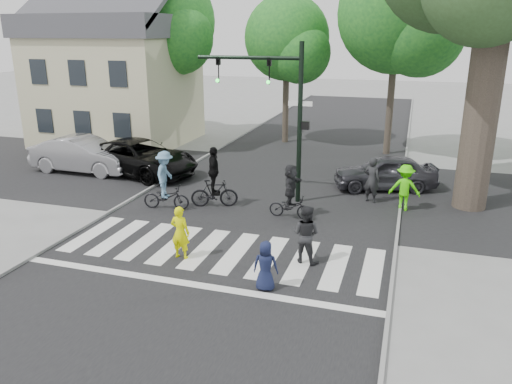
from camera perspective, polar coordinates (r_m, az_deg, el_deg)
ground at (r=14.37m, az=-5.55°, el=-8.27°), size 120.00×120.00×0.00m
road_stem at (r=18.70m, az=0.37°, el=-1.85°), size 10.00×70.00×0.01m
road_cross at (r=21.44m, az=2.72°, el=0.73°), size 70.00×10.00×0.01m
curb_left at (r=20.66m, az=-13.14°, el=-0.27°), size 0.10×70.00×0.10m
curb_right at (r=17.96m, az=15.99°, el=-3.26°), size 0.10×70.00×0.10m
crosswalk at (r=14.91m, az=-4.56°, el=-7.19°), size 10.00×3.85×0.01m
traffic_signal at (r=18.82m, az=2.53°, el=10.48°), size 4.45×0.29×6.00m
bg_tree_0 at (r=33.65m, az=-17.51°, el=16.77°), size 5.46×5.20×8.97m
bg_tree_1 at (r=30.64m, az=-9.99°, el=18.22°), size 6.09×5.80×9.80m
bg_tree_2 at (r=29.29m, az=3.93°, el=16.76°), size 5.04×4.80×8.40m
bg_tree_3 at (r=27.13m, az=16.49°, el=18.49°), size 6.30×6.00×10.20m
house at (r=30.82m, az=-15.73°, el=12.52°), size 8.40×8.10×8.82m
pedestrian_woman at (r=14.56m, az=-8.66°, el=-4.60°), size 0.60×0.41×1.59m
pedestrian_child at (r=12.75m, az=1.10°, el=-8.43°), size 0.69×0.49×1.32m
pedestrian_adult at (r=14.20m, az=5.70°, el=-4.81°), size 0.95×0.81×1.71m
cyclist_left at (r=18.65m, az=-10.30°, el=0.87°), size 1.81×1.21×2.20m
cyclist_mid at (r=18.66m, az=-4.82°, el=1.08°), size 1.82×1.16×2.30m
cyclist_right at (r=17.53m, az=3.97°, el=-0.26°), size 1.56×1.45×1.95m
car_suv at (r=23.66m, az=-13.15°, el=3.89°), size 6.24×4.07×1.60m
car_silver at (r=24.75m, az=-19.10°, el=4.06°), size 5.07×1.82×1.66m
car_grey at (r=21.51m, az=14.54°, el=2.19°), size 4.52×2.84×1.44m
bystander_hivis at (r=19.05m, az=16.64°, el=0.48°), size 1.15×0.70×1.73m
bystander_dark at (r=19.65m, az=13.11°, el=1.36°), size 0.76×0.64×1.78m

